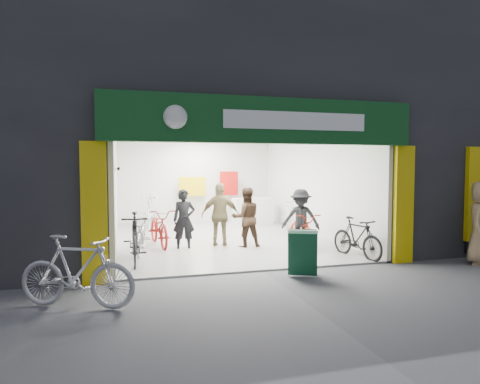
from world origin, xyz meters
name	(u,v)px	position (x,y,z in m)	size (l,w,h in m)	color
ground	(263,272)	(0.00, 0.00, 0.00)	(60.00, 60.00, 0.00)	#56565B
building	(240,98)	(0.91, 4.99, 4.31)	(17.00, 10.27, 8.00)	#232326
bike_left_front	(142,235)	(-2.30, 2.53, 0.47)	(0.63, 1.80, 0.95)	#A5A5A9
bike_left_midfront	(135,239)	(-2.50, 1.42, 0.56)	(0.53, 1.88, 1.13)	black
bike_left_midback	(159,228)	(-1.80, 3.37, 0.51)	(0.68, 1.94, 1.02)	maroon
bike_left_back	(150,211)	(-1.80, 6.78, 0.59)	(0.56, 1.98, 1.19)	silver
bike_right_front	(357,238)	(2.50, 0.60, 0.48)	(0.45, 1.60, 0.96)	black
bike_right_mid	(302,230)	(1.80, 2.12, 0.47)	(0.62, 1.78, 0.94)	#9B220E
bike_right_back	(289,215)	(2.50, 4.72, 0.55)	(0.52, 1.84, 1.11)	silver
parked_bike	(77,272)	(-3.45, -1.34, 0.56)	(0.53, 1.86, 1.12)	silver
customer_a	(184,220)	(-1.23, 2.73, 0.78)	(0.57, 0.37, 1.56)	black
customer_b	(246,218)	(0.39, 2.56, 0.80)	(0.77, 0.60, 1.59)	#382619
customer_c	(301,218)	(1.78, 2.19, 0.77)	(1.00, 0.58, 1.55)	black
customer_d	(220,215)	(-0.25, 2.80, 0.86)	(1.00, 0.42, 1.71)	olive
sandwich_board	(303,251)	(0.64, -0.50, 0.48)	(0.75, 0.76, 0.87)	#114428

